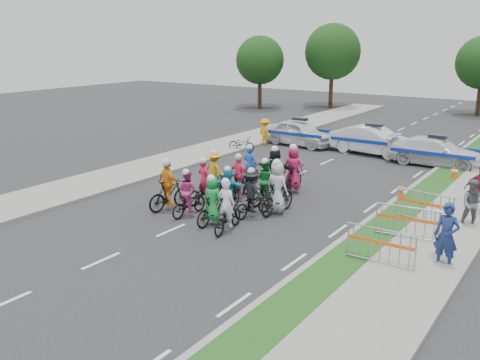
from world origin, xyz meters
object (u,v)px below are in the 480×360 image
Objects in this scene: rider_0 at (227,214)px; police_car_2 at (436,152)px; rider_3 at (169,190)px; rider_10 at (215,175)px; police_car_1 at (373,140)px; rider_7 at (277,193)px; barrier_0 at (380,248)px; rider_2 at (188,198)px; cone_1 at (454,173)px; spectator_0 at (446,236)px; tree_0 at (260,60)px; police_car_0 at (300,133)px; barrier_1 at (407,224)px; rider_8 at (266,187)px; tree_3 at (333,52)px; rider_11 at (275,174)px; rider_1 at (213,205)px; rider_12 at (250,172)px; marshal_hiviz at (265,132)px; spectator_1 at (473,204)px; spectator_2 at (480,191)px; rider_5 at (229,192)px; rider_9 at (239,181)px; rider_6 at (205,188)px; rider_4 at (252,197)px; barrier_2 at (424,208)px; cone_0 at (401,192)px; rider_13 at (293,174)px; parked_bike at (242,144)px.

police_car_2 is at bearing -111.16° from rider_0.
rider_10 is at bearing -79.22° from rider_3.
police_car_1 reaches higher than police_car_2.
rider_7 is 1.02× the size of barrier_0.
cone_1 is (6.72, 10.26, -0.31)m from rider_2.
tree_0 is at bearing 137.42° from spectator_0.
police_car_0 reaches higher than barrier_1.
barrier_1 is at bearing -178.35° from rider_8.
police_car_0 is 18.41m from tree_3.
cone_1 is (-0.47, 10.75, -0.22)m from barrier_0.
rider_11 is at bearing -175.56° from police_car_1.
tree_0 reaches higher than rider_3.
tree_3 is at bearing -71.55° from rider_2.
rider_10 is (-2.61, 0.30, 0.01)m from rider_8.
rider_11 is (-0.15, 4.41, 0.14)m from rider_1.
police_car_1 is (4.45, 0.02, 0.02)m from police_car_0.
rider_8 is 29.88m from tree_3.
rider_12 reaches higher than marshal_hiviz.
marshal_hiviz is at bearing -48.70° from rider_8.
cone_1 is (4.97, -3.28, -0.42)m from police_car_1.
spectator_1 is 2.39× the size of cone_1.
rider_2 is 0.27× the size of tree_0.
spectator_2 reaches higher than police_car_0.
rider_9 is at bearing -77.60° from rider_5.
rider_9 is at bearing -114.65° from rider_6.
rider_4 reaches higher than police_car_2.
barrier_0 is (5.61, -3.16, -0.12)m from rider_8.
spectator_1 is at bearing -145.39° from rider_1.
rider_7 reaches higher than barrier_0.
cone_1 is (6.40, 7.50, -0.36)m from rider_9.
rider_10 is at bearing 3.36° from rider_8.
rider_11 is at bearing -69.87° from tree_3.
rider_0 reaches higher than barrier_2.
marshal_hiviz reaches higher than cone_1.
rider_3 is 0.97× the size of barrier_0.
rider_4 is 2.65× the size of cone_0.
rider_3 is at bearing 129.04° from marshal_hiviz.
rider_7 is (2.52, 1.94, 0.14)m from rider_2.
rider_4 is 29.86m from tree_0.
rider_12 is at bearing -44.60° from rider_4.
spectator_1 is (6.95, -0.48, 0.05)m from rider_13.
rider_0 reaches higher than spectator_1.
rider_0 is 1.00× the size of rider_4.
rider_4 is at bearing 58.41° from rider_7.
marshal_hiviz reaches higher than police_car_1.
marshal_hiviz is at bearing 144.30° from spectator_0.
parked_bike is at bearing -60.19° from rider_3.
rider_12 is 0.25× the size of tree_3.
rider_1 is 1.61m from rider_5.
rider_7 is 4.68m from barrier_1.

